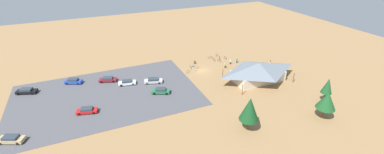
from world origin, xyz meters
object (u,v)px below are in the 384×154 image
at_px(bicycle_silver_by_bin, 188,72).
at_px(trash_bin, 195,62).
at_px(pine_far_west, 250,109).
at_px(pine_midwest, 328,86).
at_px(pine_far_east, 327,101).
at_px(bicycle_black_lone_west, 219,60).
at_px(bicycle_purple_front_row, 210,57).
at_px(car_tan_mid_lot, 11,139).
at_px(bicycle_orange_back_row, 217,55).
at_px(bicycle_blue_edge_south, 220,58).
at_px(car_maroon_by_curb, 108,79).
at_px(car_blue_near_entry, 73,81).
at_px(visitor_at_bikes, 237,60).
at_px(car_white_second_row, 127,82).
at_px(bicycle_teal_mid_cluster, 225,58).
at_px(car_green_far_end, 161,91).
at_px(visitor_near_lot, 225,65).
at_px(lot_sign, 193,68).
at_px(bicycle_red_edge_north, 249,64).
at_px(bicycle_yellow_yard_left, 214,60).
at_px(bicycle_white_trailside, 241,66).
at_px(car_silver_inner_stall, 153,81).
at_px(car_red_end_stall, 87,110).
at_px(bike_pavilion, 258,71).
at_px(bicycle_yellow_yard_front, 197,67).
at_px(car_black_aisle_side, 27,91).
at_px(visitor_crossing_yard, 230,62).
at_px(bicycle_green_yard_right, 191,67).

bearing_deg(bicycle_silver_by_bin, trash_bin, -130.88).
bearing_deg(pine_far_west, pine_midwest, -176.15).
height_order(pine_far_east, bicycle_black_lone_west, pine_far_east).
height_order(bicycle_purple_front_row, car_tan_mid_lot, car_tan_mid_lot).
bearing_deg(bicycle_orange_back_row, bicycle_blue_edge_south, 85.70).
relative_size(bicycle_silver_by_bin, car_maroon_by_curb, 0.32).
bearing_deg(car_blue_near_entry, visitor_at_bikes, 172.94).
bearing_deg(car_blue_near_entry, car_tan_mid_lot, 60.77).
bearing_deg(car_white_second_row, bicycle_teal_mid_cluster, -171.78).
distance_m(bicycle_black_lone_west, car_green_far_end, 25.75).
bearing_deg(bicycle_silver_by_bin, visitor_near_lot, 173.39).
xyz_separation_m(lot_sign, bicycle_red_edge_north, (-17.66, 2.55, -1.04)).
relative_size(bicycle_yellow_yard_left, bicycle_white_trailside, 0.97).
height_order(pine_midwest, visitor_near_lot, pine_midwest).
distance_m(bicycle_silver_by_bin, car_silver_inner_stall, 10.97).
xyz_separation_m(trash_bin, car_tan_mid_lot, (46.08, 19.05, 0.28)).
relative_size(car_white_second_row, car_tan_mid_lot, 0.94).
relative_size(pine_midwest, car_maroon_by_curb, 1.25).
relative_size(lot_sign, pine_far_east, 0.35).
xyz_separation_m(bicycle_orange_back_row, bicycle_white_trailside, (-2.61, 10.28, -0.03)).
distance_m(pine_midwest, bicycle_blue_edge_south, 34.12).
height_order(bicycle_black_lone_west, bicycle_orange_back_row, bicycle_orange_back_row).
height_order(car_silver_inner_stall, car_red_end_stall, car_silver_inner_stall).
bearing_deg(bike_pavilion, car_tan_mid_lot, 2.13).
xyz_separation_m(bike_pavilion, bicycle_silver_by_bin, (15.49, -11.75, -2.57)).
height_order(trash_bin, visitor_near_lot, visitor_near_lot).
relative_size(car_red_end_stall, car_maroon_by_curb, 0.96).
relative_size(bicycle_yellow_yard_front, car_black_aisle_side, 0.27).
xyz_separation_m(trash_bin, car_blue_near_entry, (34.79, -1.13, 0.32)).
bearing_deg(bicycle_black_lone_west, car_green_far_end, 26.67).
relative_size(car_black_aisle_side, car_tan_mid_lot, 1.02).
bearing_deg(car_white_second_row, bicycle_silver_by_bin, -179.75).
bearing_deg(car_green_far_end, bicycle_teal_mid_cluster, -154.05).
distance_m(bicycle_orange_back_row, car_black_aisle_side, 54.70).
bearing_deg(bicycle_orange_back_row, car_white_second_row, 14.03).
bearing_deg(bicycle_orange_back_row, car_maroon_by_curb, 6.25).
xyz_separation_m(bicycle_black_lone_west, car_green_far_end, (23.01, 11.56, 0.35)).
xyz_separation_m(car_silver_inner_stall, visitor_at_bikes, (-27.58, -2.34, 0.19)).
height_order(pine_midwest, visitor_crossing_yard, pine_midwest).
bearing_deg(car_blue_near_entry, bicycle_red_edge_north, 169.71).
xyz_separation_m(car_maroon_by_curb, visitor_at_bikes, (-38.57, 3.32, 0.21)).
height_order(bicycle_green_yard_right, visitor_at_bikes, visitor_at_bikes).
height_order(bicycle_red_edge_north, bicycle_blue_edge_south, bicycle_red_edge_north).
xyz_separation_m(bicycle_green_yard_right, visitor_near_lot, (-9.62, 3.81, 0.53)).
relative_size(bike_pavilion, bicycle_orange_back_row, 11.74).
bearing_deg(bicycle_black_lone_west, bicycle_purple_front_row, -66.15).
distance_m(bicycle_purple_front_row, visitor_at_bikes, 8.91).
bearing_deg(bicycle_yellow_yard_front, car_silver_inner_stall, 14.55).
distance_m(lot_sign, car_white_second_row, 18.94).
relative_size(pine_far_east, bicycle_black_lone_west, 3.52).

